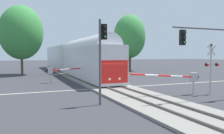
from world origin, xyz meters
TOP-DOWN VIEW (x-y plane):
  - ground_plane at (0.00, 0.00)m, footprint 220.00×220.00m
  - road_centre_stripe at (0.00, 0.00)m, footprint 44.00×0.20m
  - railway_track at (0.00, 0.00)m, footprint 4.40×80.00m
  - commuter_train at (0.00, 17.78)m, footprint 3.04×40.89m
  - crossing_gate_near at (4.20, -6.01)m, footprint 6.35×0.40m
  - crossing_signal_mast at (6.28, -6.55)m, footprint 1.36×0.44m
  - crossing_gate_far at (-4.19, 6.01)m, footprint 6.38×0.40m
  - traffic_signal_far_side at (5.41, 8.50)m, footprint 0.53×0.38m
  - traffic_signal_median at (-3.25, -6.71)m, footprint 0.53×0.38m
  - traffic_signal_near_right at (4.41, -8.62)m, footprint 5.48×0.38m
  - oak_behind_train at (-7.81, 18.37)m, footprint 6.79×6.79m
  - oak_far_right at (12.36, 20.22)m, footprint 6.35×6.35m

SIDE VIEW (x-z plane):
  - ground_plane at x=0.00m, z-range 0.00..0.00m
  - road_centre_stripe at x=0.00m, z-range 0.00..0.01m
  - railway_track at x=0.00m, z-range -0.06..0.26m
  - crossing_gate_far at x=-4.19m, z-range 0.52..2.34m
  - crossing_gate_near at x=4.20m, z-range 0.47..2.43m
  - crossing_signal_mast at x=6.28m, z-range 0.46..4.68m
  - commuter_train at x=0.00m, z-range 0.21..5.37m
  - traffic_signal_far_side at x=5.41m, z-range 0.85..5.84m
  - traffic_signal_median at x=-3.25m, z-range 0.95..6.51m
  - traffic_signal_near_right at x=4.41m, z-range 1.37..6.68m
  - oak_behind_train at x=-7.81m, z-range 1.23..12.29m
  - oak_far_right at x=12.36m, z-range 1.24..12.47m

